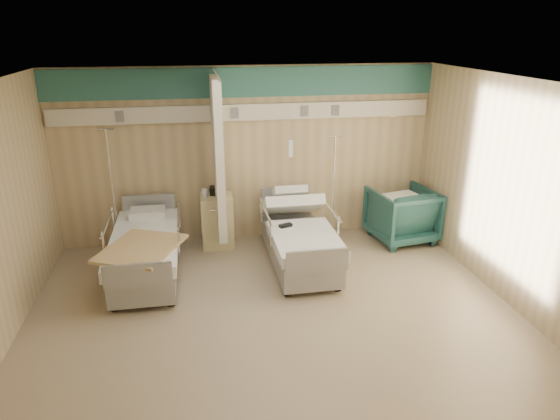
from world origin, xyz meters
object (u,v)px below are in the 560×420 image
Objects in this scene: iv_stand_right at (332,221)px; iv_stand_left at (118,230)px; bed_right at (299,245)px; bed_left at (146,256)px; visitor_armchair at (402,215)px; bedside_cabinet at (217,221)px.

iv_stand_right is 0.90× the size of iv_stand_left.
iv_stand_left is at bearing 162.38° from bed_right.
iv_stand_left reaches higher than bed_left.
iv_stand_left is at bearing 177.95° from iv_stand_right.
iv_stand_right is at bearing -15.21° from visitor_armchair.
bed_left is 1.39m from bedside_cabinet.
bed_left is at bearing -60.58° from iv_stand_left.
iv_stand_left is (-3.39, 0.12, 0.04)m from iv_stand_right.
bed_left is at bearing -165.90° from iv_stand_right.
visitor_armchair is at bearing -3.17° from iv_stand_left.
iv_stand_right is (0.71, 0.73, 0.05)m from bed_right.
bed_right is at bearing 0.00° from bed_left.
bed_right is 1.00× the size of bed_left.
bed_right is 1.09× the size of iv_stand_left.
iv_stand_left is (-2.68, 0.85, 0.09)m from bed_right.
visitor_armchair is 0.49× the size of iv_stand_left.
bed_right is at bearing -17.62° from iv_stand_left.
iv_stand_left is (-0.48, 0.85, 0.09)m from bed_left.
bed_left is 0.98m from iv_stand_left.
bedside_cabinet is 0.43× the size of iv_stand_left.
visitor_armchair is (3.00, -0.30, 0.02)m from bedside_cabinet.
bedside_cabinet is (-1.15, 0.90, 0.11)m from bed_right.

